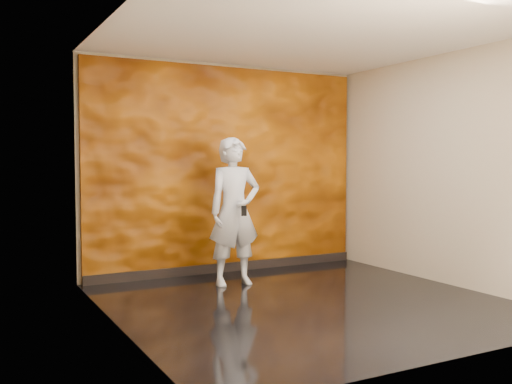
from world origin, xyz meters
name	(u,v)px	position (x,y,z in m)	size (l,w,h in m)	color
room	(308,170)	(0.00, 0.00, 1.40)	(4.02, 4.02, 2.81)	black
feature_wall	(228,170)	(0.00, 1.96, 1.38)	(3.90, 0.06, 2.75)	#C5680A
baseboard	(230,267)	(0.00, 1.92, 0.06)	(3.90, 0.04, 0.12)	black
man	(234,211)	(-0.30, 1.14, 0.89)	(0.65, 0.43, 1.78)	#ACB0BC
phone	(244,211)	(-0.30, 0.88, 0.92)	(0.06, 0.01, 0.12)	black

